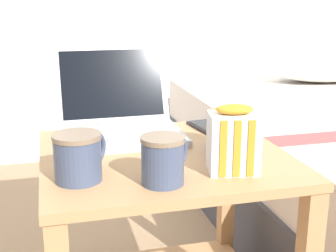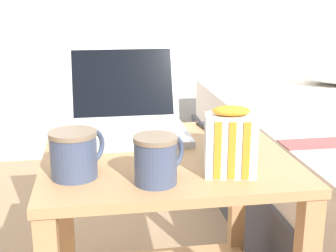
{
  "view_description": "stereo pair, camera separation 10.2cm",
  "coord_description": "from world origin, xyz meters",
  "px_view_note": "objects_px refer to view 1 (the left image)",
  "views": [
    {
      "loc": [
        -0.26,
        -1.05,
        0.93
      ],
      "look_at": [
        0.0,
        -0.04,
        0.64
      ],
      "focal_mm": 50.0,
      "sensor_mm": 36.0,
      "label": 1
    },
    {
      "loc": [
        -0.16,
        -1.07,
        0.93
      ],
      "look_at": [
        0.0,
        -0.04,
        0.64
      ],
      "focal_mm": 50.0,
      "sensor_mm": 36.0,
      "label": 2
    }
  ],
  "objects_px": {
    "laptop": "(118,118)",
    "mug_mid_center": "(223,129)",
    "mug_front_right": "(79,154)",
    "mug_front_left": "(164,157)",
    "cell_phone": "(209,127)",
    "snack_bag": "(234,141)"
  },
  "relations": [
    {
      "from": "laptop",
      "to": "mug_mid_center",
      "type": "bearing_deg",
      "value": -42.53
    },
    {
      "from": "laptop",
      "to": "cell_phone",
      "type": "height_order",
      "value": "laptop"
    },
    {
      "from": "snack_bag",
      "to": "cell_phone",
      "type": "bearing_deg",
      "value": 79.29
    },
    {
      "from": "cell_phone",
      "to": "mug_front_left",
      "type": "bearing_deg",
      "value": -122.21
    },
    {
      "from": "laptop",
      "to": "mug_front_left",
      "type": "relative_size",
      "value": 2.78
    },
    {
      "from": "laptop",
      "to": "mug_mid_center",
      "type": "xyz_separation_m",
      "value": [
        0.23,
        -0.21,
        0.01
      ]
    },
    {
      "from": "mug_front_right",
      "to": "snack_bag",
      "type": "distance_m",
      "value": 0.33
    },
    {
      "from": "mug_front_left",
      "to": "mug_front_right",
      "type": "bearing_deg",
      "value": 160.1
    },
    {
      "from": "mug_mid_center",
      "to": "snack_bag",
      "type": "height_order",
      "value": "snack_bag"
    },
    {
      "from": "laptop",
      "to": "mug_front_right",
      "type": "xyz_separation_m",
      "value": [
        -0.13,
        -0.31,
        0.01
      ]
    },
    {
      "from": "mug_front_right",
      "to": "mug_mid_center",
      "type": "relative_size",
      "value": 1.14
    },
    {
      "from": "snack_bag",
      "to": "mug_front_right",
      "type": "bearing_deg",
      "value": 173.78
    },
    {
      "from": "cell_phone",
      "to": "laptop",
      "type": "bearing_deg",
      "value": 177.09
    },
    {
      "from": "mug_mid_center",
      "to": "snack_bag",
      "type": "relative_size",
      "value": 0.71
    },
    {
      "from": "mug_front_left",
      "to": "mug_mid_center",
      "type": "height_order",
      "value": "mug_mid_center"
    },
    {
      "from": "mug_front_left",
      "to": "mug_mid_center",
      "type": "relative_size",
      "value": 1.08
    },
    {
      "from": "laptop",
      "to": "mug_front_left",
      "type": "height_order",
      "value": "laptop"
    },
    {
      "from": "cell_phone",
      "to": "snack_bag",
      "type": "bearing_deg",
      "value": -100.71
    },
    {
      "from": "laptop",
      "to": "mug_mid_center",
      "type": "distance_m",
      "value": 0.31
    },
    {
      "from": "laptop",
      "to": "snack_bag",
      "type": "height_order",
      "value": "laptop"
    },
    {
      "from": "laptop",
      "to": "snack_bag",
      "type": "relative_size",
      "value": 2.15
    },
    {
      "from": "mug_front_left",
      "to": "cell_phone",
      "type": "relative_size",
      "value": 0.74
    }
  ]
}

